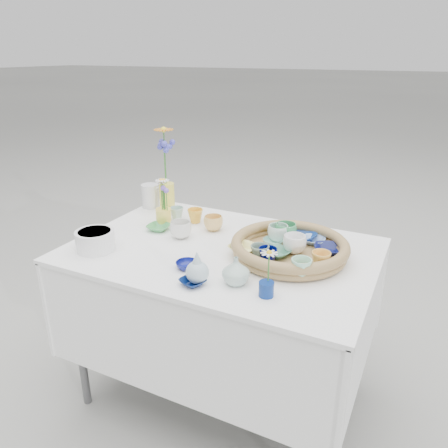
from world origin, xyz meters
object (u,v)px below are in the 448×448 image
at_px(wicker_tray, 290,248).
at_px(bud_vase_seafoam, 236,271).
at_px(tall_vase_yellow, 167,197).
at_px(display_table, 222,391).

height_order(wicker_tray, bud_vase_seafoam, bud_vase_seafoam).
height_order(bud_vase_seafoam, tall_vase_yellow, tall_vase_yellow).
distance_m(display_table, tall_vase_yellow, 1.01).
distance_m(wicker_tray, tall_vase_yellow, 0.79).
xyz_separation_m(bud_vase_seafoam, tall_vase_yellow, (-0.64, 0.54, 0.02)).
distance_m(display_table, wicker_tray, 0.85).
height_order(wicker_tray, tall_vase_yellow, tall_vase_yellow).
xyz_separation_m(display_table, wicker_tray, (0.28, 0.05, 0.80)).
bearing_deg(tall_vase_yellow, bud_vase_seafoam, -40.24).
bearing_deg(wicker_tray, tall_vase_yellow, 161.52).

